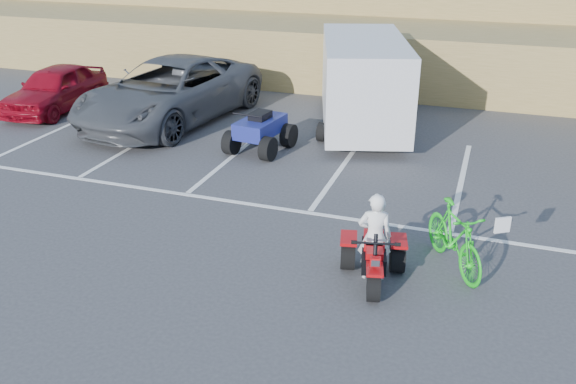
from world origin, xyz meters
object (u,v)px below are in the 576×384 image
(rider, at_px, (375,237))
(cargo_trailer, at_px, (363,81))
(quad_atv_green, at_px, (343,138))
(quad_atv_blue, at_px, (261,150))
(green_dirt_bike, at_px, (454,238))
(red_car, at_px, (55,88))
(red_trike_atv, at_px, (372,282))
(grey_pickup, at_px, (170,91))

(rider, bearing_deg, cargo_trailer, -88.61)
(quad_atv_green, bearing_deg, quad_atv_blue, -134.40)
(quad_atv_blue, height_order, quad_atv_green, quad_atv_blue)
(cargo_trailer, relative_size, quad_atv_blue, 3.32)
(cargo_trailer, bearing_deg, quad_atv_green, -121.18)
(quad_atv_blue, bearing_deg, rider, -44.93)
(green_dirt_bike, bearing_deg, quad_atv_green, 87.92)
(rider, relative_size, red_car, 0.37)
(rider, bearing_deg, quad_atv_blue, -64.95)
(quad_atv_blue, xyz_separation_m, quad_atv_green, (1.71, 1.62, 0.00))
(red_trike_atv, height_order, green_dirt_bike, green_dirt_bike)
(green_dirt_bike, bearing_deg, grey_pickup, 113.90)
(green_dirt_bike, relative_size, quad_atv_green, 1.29)
(red_trike_atv, xyz_separation_m, quad_atv_blue, (-3.91, 5.15, 0.00))
(quad_atv_green, bearing_deg, cargo_trailer, 77.76)
(red_trike_atv, bearing_deg, quad_atv_blue, 114.49)
(green_dirt_bike, height_order, quad_atv_green, green_dirt_bike)
(red_car, bearing_deg, rider, -34.22)
(cargo_trailer, bearing_deg, grey_pickup, 175.21)
(red_car, bearing_deg, red_trike_atv, -34.71)
(red_trike_atv, distance_m, quad_atv_green, 7.12)
(rider, distance_m, green_dirt_bike, 1.39)
(green_dirt_bike, bearing_deg, rider, -179.73)
(red_car, height_order, quad_atv_blue, red_car)
(red_car, bearing_deg, quad_atv_green, -2.56)
(red_car, distance_m, quad_atv_green, 8.90)
(red_trike_atv, relative_size, grey_pickup, 0.23)
(rider, distance_m, red_car, 12.73)
(red_trike_atv, bearing_deg, cargo_trailer, 91.37)
(rider, bearing_deg, green_dirt_bike, -160.91)
(quad_atv_blue, bearing_deg, red_trike_atv, -45.49)
(red_car, bearing_deg, cargo_trailer, 3.51)
(red_trike_atv, bearing_deg, red_car, 136.84)
(red_trike_atv, bearing_deg, grey_pickup, 124.74)
(cargo_trailer, bearing_deg, red_trike_atv, -92.69)
(grey_pickup, distance_m, cargo_trailer, 5.42)
(grey_pickup, bearing_deg, green_dirt_bike, -26.78)
(rider, bearing_deg, red_trike_atv, 90.00)
(quad_atv_blue, bearing_deg, green_dirt_bike, -32.99)
(rider, xyz_separation_m, red_car, (-11.03, 6.36, -0.06))
(rider, relative_size, grey_pickup, 0.23)
(red_car, relative_size, cargo_trailer, 0.70)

